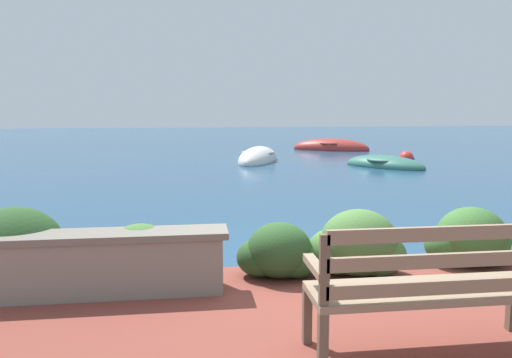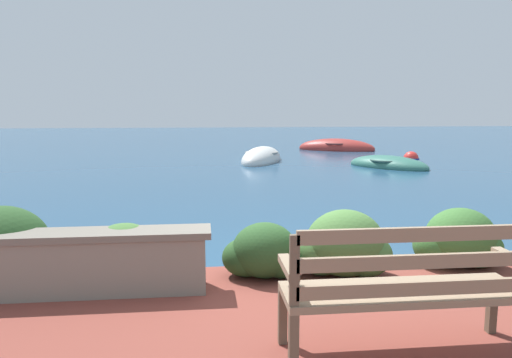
{
  "view_description": "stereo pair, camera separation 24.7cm",
  "coord_description": "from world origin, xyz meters",
  "px_view_note": "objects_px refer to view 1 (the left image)",
  "views": [
    {
      "loc": [
        -1.27,
        -5.02,
        1.89
      ],
      "look_at": [
        0.2,
        6.17,
        0.24
      ],
      "focal_mm": 35.0,
      "sensor_mm": 36.0,
      "label": 1
    },
    {
      "loc": [
        -1.03,
        -5.05,
        1.89
      ],
      "look_at": [
        0.2,
        6.17,
        0.24
      ],
      "focal_mm": 35.0,
      "sensor_mm": 36.0,
      "label": 2
    }
  ],
  "objects_px": {
    "rowboat_mid": "(258,159)",
    "mooring_buoy": "(406,158)",
    "park_bench": "(432,285)",
    "rowboat_far": "(331,148)",
    "rowboat_nearest": "(385,165)"
  },
  "relations": [
    {
      "from": "rowboat_mid",
      "to": "mooring_buoy",
      "type": "height_order",
      "value": "rowboat_mid"
    },
    {
      "from": "park_bench",
      "to": "rowboat_far",
      "type": "xyz_separation_m",
      "value": [
        4.48,
        17.99,
        -0.63
      ]
    },
    {
      "from": "rowboat_mid",
      "to": "mooring_buoy",
      "type": "distance_m",
      "value": 5.15
    },
    {
      "from": "park_bench",
      "to": "rowboat_nearest",
      "type": "bearing_deg",
      "value": 69.54
    },
    {
      "from": "park_bench",
      "to": "rowboat_mid",
      "type": "height_order",
      "value": "park_bench"
    },
    {
      "from": "mooring_buoy",
      "to": "rowboat_nearest",
      "type": "bearing_deg",
      "value": -132.65
    },
    {
      "from": "rowboat_nearest",
      "to": "rowboat_far",
      "type": "relative_size",
      "value": 0.81
    },
    {
      "from": "rowboat_mid",
      "to": "mooring_buoy",
      "type": "xyz_separation_m",
      "value": [
        5.13,
        -0.49,
        0.02
      ]
    },
    {
      "from": "rowboat_nearest",
      "to": "rowboat_far",
      "type": "bearing_deg",
      "value": -38.18
    },
    {
      "from": "park_bench",
      "to": "rowboat_mid",
      "type": "distance_m",
      "value": 13.9
    },
    {
      "from": "park_bench",
      "to": "rowboat_nearest",
      "type": "height_order",
      "value": "park_bench"
    },
    {
      "from": "rowboat_mid",
      "to": "mooring_buoy",
      "type": "bearing_deg",
      "value": 105.7
    },
    {
      "from": "rowboat_nearest",
      "to": "mooring_buoy",
      "type": "height_order",
      "value": "rowboat_nearest"
    },
    {
      "from": "rowboat_mid",
      "to": "rowboat_nearest",
      "type": "bearing_deg",
      "value": 83.06
    },
    {
      "from": "park_bench",
      "to": "rowboat_far",
      "type": "distance_m",
      "value": 18.55
    }
  ]
}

